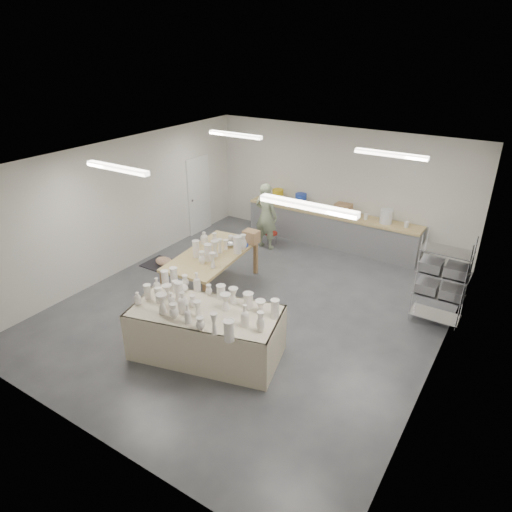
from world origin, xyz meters
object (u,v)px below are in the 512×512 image
Objects in this scene: potter at (266,216)px; red_stool at (271,234)px; drying_table at (206,331)px; work_table at (218,252)px.

potter is 0.64m from red_stool.
potter reaches higher than drying_table.
work_table is 2.73m from red_stool.
work_table is 5.79× the size of red_stool.
drying_table is at bearing -72.42° from red_stool.
potter reaches higher than red_stool.
drying_table reaches higher than work_table.
potter reaches higher than work_table.
work_table is at bearing 98.46° from potter.
drying_table reaches higher than red_stool.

